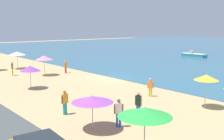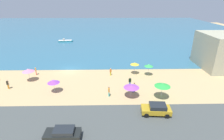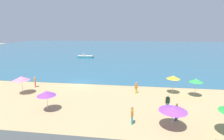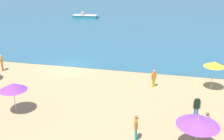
% 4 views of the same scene
% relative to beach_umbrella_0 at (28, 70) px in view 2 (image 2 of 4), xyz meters
% --- Properties ---
extents(ground_plane, '(160.00, 160.00, 0.00)m').
position_rel_beach_umbrella_0_xyz_m(ground_plane, '(6.42, 5.39, -2.20)').
color(ground_plane, tan).
extents(sea, '(150.00, 110.00, 0.05)m').
position_rel_beach_umbrella_0_xyz_m(sea, '(6.42, 60.39, -2.17)').
color(sea, '#2F6581').
rests_on(sea, ground_plane).
extents(coastal_road, '(80.00, 8.00, 0.06)m').
position_rel_beach_umbrella_0_xyz_m(coastal_road, '(6.42, -12.61, -2.17)').
color(coastal_road, '#434947').
rests_on(coastal_road, ground_plane).
extents(beach_umbrella_0, '(2.20, 2.20, 2.53)m').
position_rel_beach_umbrella_0_xyz_m(beach_umbrella_0, '(0.00, 0.00, 0.00)').
color(beach_umbrella_0, '#B2B2B7').
rests_on(beach_umbrella_0, ground_plane).
extents(beach_umbrella_1, '(1.98, 1.98, 2.33)m').
position_rel_beach_umbrella_0_xyz_m(beach_umbrella_1, '(5.94, -4.44, -0.20)').
color(beach_umbrella_1, '#B2B2B7').
rests_on(beach_umbrella_1, ground_plane).
extents(beach_umbrella_2, '(1.76, 1.76, 2.47)m').
position_rel_beach_umbrella_0_xyz_m(beach_umbrella_2, '(23.14, 2.11, -0.02)').
color(beach_umbrella_2, '#B2B2B7').
rests_on(beach_umbrella_2, ground_plane).
extents(beach_umbrella_4, '(2.47, 2.47, 2.10)m').
position_rel_beach_umbrella_0_xyz_m(beach_umbrella_4, '(18.62, -6.22, -0.35)').
color(beach_umbrella_4, '#B2B2B7').
rests_on(beach_umbrella_4, ground_plane).
extents(beach_umbrella_6, '(1.80, 1.80, 2.59)m').
position_rel_beach_umbrella_0_xyz_m(beach_umbrella_6, '(20.41, 2.82, 0.11)').
color(beach_umbrella_6, '#B2B2B7').
rests_on(beach_umbrella_6, ground_plane).
extents(beach_umbrella_7, '(2.44, 2.44, 2.60)m').
position_rel_beach_umbrella_0_xyz_m(beach_umbrella_7, '(23.31, -6.77, 0.13)').
color(beach_umbrella_7, '#B2B2B7').
rests_on(beach_umbrella_7, ground_plane).
extents(bather_0, '(0.43, 0.43, 1.62)m').
position_rel_beach_umbrella_0_xyz_m(bather_0, '(15.47, 2.22, -1.29)').
color(bather_0, gold).
rests_on(bather_0, ground_plane).
extents(bather_1, '(0.54, 0.33, 1.70)m').
position_rel_beach_umbrella_0_xyz_m(bather_1, '(-2.43, -3.09, -1.24)').
color(bather_1, orange).
rests_on(bather_1, ground_plane).
extents(bather_2, '(0.26, 0.57, 1.72)m').
position_rel_beach_umbrella_0_xyz_m(bather_2, '(15.08, -6.01, -1.23)').
color(bather_2, teal).
rests_on(bather_2, ground_plane).
extents(bather_3, '(0.40, 0.46, 1.76)m').
position_rel_beach_umbrella_0_xyz_m(bather_3, '(19.29, -4.77, -1.21)').
color(bather_3, '#3B5BBD').
rests_on(bather_3, ground_plane).
extents(bather_4, '(0.36, 0.52, 1.65)m').
position_rel_beach_umbrella_0_xyz_m(bather_4, '(0.12, 2.89, -1.27)').
color(bather_4, red).
rests_on(bather_4, ground_plane).
extents(bather_5, '(0.56, 0.28, 1.77)m').
position_rel_beach_umbrella_0_xyz_m(bather_5, '(18.82, -2.63, -1.20)').
color(bather_5, blue).
rests_on(bather_5, ground_plane).
extents(parked_car_0, '(3.97, 1.82, 1.44)m').
position_rel_beach_umbrella_0_xyz_m(parked_car_0, '(9.95, -15.26, -1.37)').
color(parked_car_0, black).
rests_on(parked_car_0, coastal_road).
extents(parked_car_1, '(4.05, 2.20, 1.50)m').
position_rel_beach_umbrella_0_xyz_m(parked_car_1, '(21.44, -10.87, -1.35)').
color(parked_car_1, '#B28C1F').
rests_on(parked_car_1, coastal_road).
extents(skiff_nearshore, '(5.17, 1.99, 1.11)m').
position_rel_beach_umbrella_0_xyz_m(skiff_nearshore, '(-0.56, 32.43, -1.83)').
color(skiff_nearshore, teal).
rests_on(skiff_nearshore, sea).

